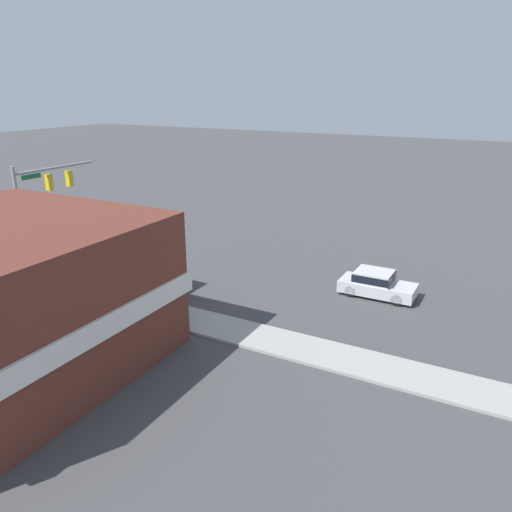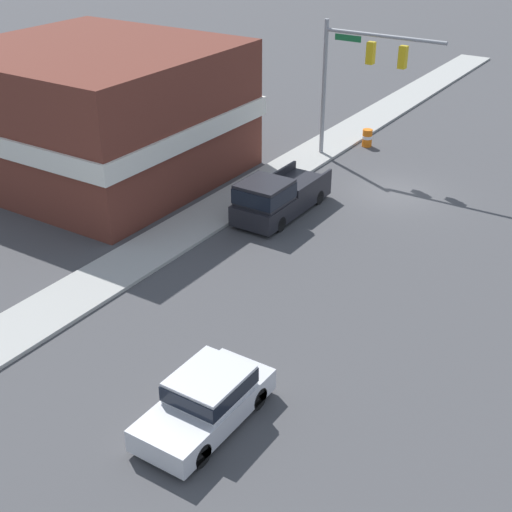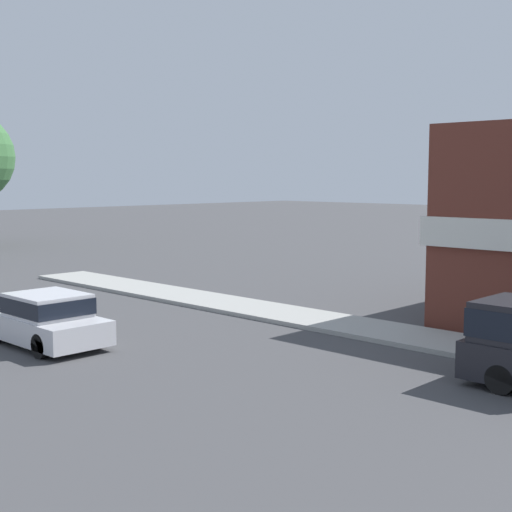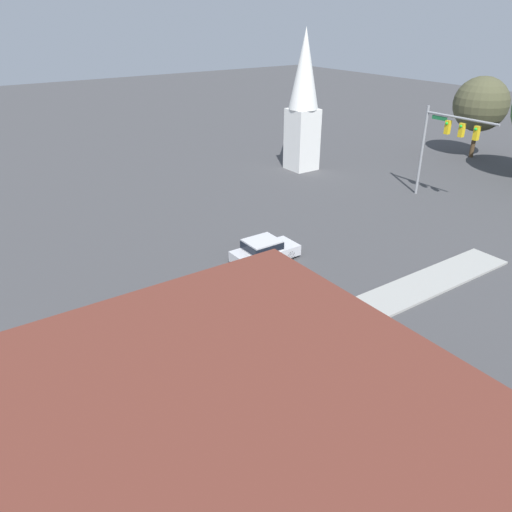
# 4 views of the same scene
# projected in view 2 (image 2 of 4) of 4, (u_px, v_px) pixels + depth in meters

# --- Properties ---
(ground_plane) EXTENTS (200.00, 200.00, 0.00)m
(ground_plane) POSITION_uv_depth(u_px,v_px,m) (393.00, 193.00, 33.69)
(ground_plane) COLOR #424244
(sidewalk_curb) EXTENTS (2.40, 60.00, 0.14)m
(sidewalk_curb) POSITION_uv_depth(u_px,v_px,m) (290.00, 168.00, 36.40)
(sidewalk_curb) COLOR #9E9E99
(sidewalk_curb) RESTS_ON ground
(near_signal_assembly) EXTENTS (6.29, 0.49, 7.04)m
(near_signal_assembly) POSITION_uv_depth(u_px,v_px,m) (359.00, 65.00, 35.03)
(near_signal_assembly) COLOR gray
(near_signal_assembly) RESTS_ON ground
(car_lead) EXTENTS (1.90, 4.29, 1.49)m
(car_lead) POSITION_uv_depth(u_px,v_px,m) (207.00, 399.00, 19.27)
(car_lead) COLOR black
(car_lead) RESTS_ON ground
(pickup_truck_parked) EXTENTS (2.02, 5.43, 1.94)m
(pickup_truck_parked) POSITION_uv_depth(u_px,v_px,m) (276.00, 197.00, 30.91)
(pickup_truck_parked) COLOR black
(pickup_truck_parked) RESTS_ON ground
(construction_barrel) EXTENTS (0.56, 0.56, 0.96)m
(construction_barrel) POSITION_uv_depth(u_px,v_px,m) (367.00, 138.00, 39.26)
(construction_barrel) COLOR orange
(construction_barrel) RESTS_ON ground
(corner_brick_building) EXTENTS (11.96, 11.58, 6.32)m
(corner_brick_building) POSITION_uv_depth(u_px,v_px,m) (98.00, 113.00, 34.39)
(corner_brick_building) COLOR brown
(corner_brick_building) RESTS_ON ground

